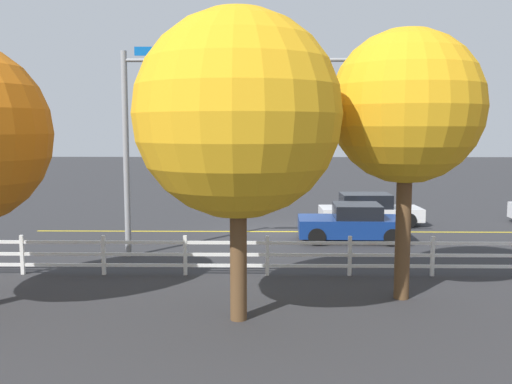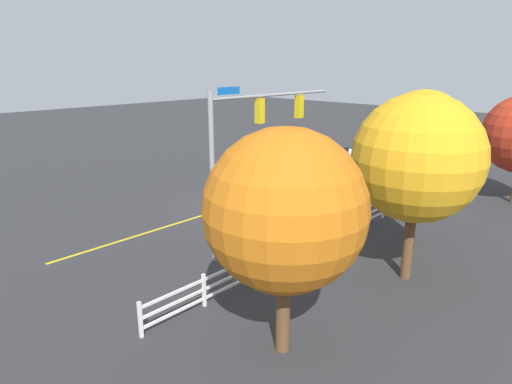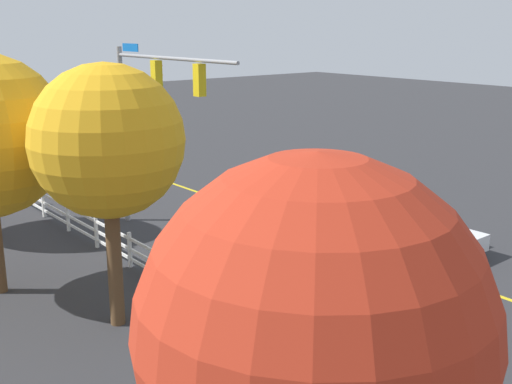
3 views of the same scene
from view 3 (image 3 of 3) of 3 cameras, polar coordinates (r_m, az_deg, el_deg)
The scene contains 8 objects.
ground_plane at distance 24.17m, azimuth 4.14°, elevation -3.25°, with size 120.00×120.00×0.00m, color #2D2D30.
lane_center_stripe at distance 21.61m, azimuth 11.48°, elevation -5.70°, with size 28.00×0.16×0.01m, color gold.
signal_assembly at distance 22.91m, azimuth -9.51°, elevation 7.86°, with size 7.24×0.38×6.79m.
car_0 at distance 22.75m, azimuth 14.19°, elevation -3.06°, with size 4.39×1.91×1.37m.
car_1 at distance 20.89m, azimuth 5.44°, elevation -4.24°, with size 4.01×2.12×1.40m.
white_rail_fence at distance 17.67m, azimuth -5.64°, elevation -8.08°, with size 26.10×0.10×1.15m.
tree_0 at distance 15.65m, azimuth -13.11°, elevation 4.36°, with size 3.72×3.72×6.60m.
tree_2 at distance 7.78m, azimuth 5.16°, elevation -12.23°, with size 4.32×4.32×6.06m.
Camera 3 is at (-16.63, 15.90, 7.40)m, focal length 44.85 mm.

